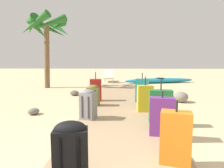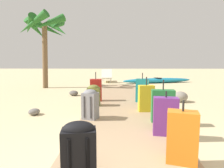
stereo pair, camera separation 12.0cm
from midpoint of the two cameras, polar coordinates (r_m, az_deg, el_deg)
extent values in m
plane|color=#CCB789|center=(4.70, 1.94, -8.50)|extent=(60.00, 60.00, 0.00)
cube|color=tan|center=(5.52, 1.81, -5.78)|extent=(1.68, 8.55, 0.08)
cube|color=orange|center=(2.37, 18.65, -14.69)|extent=(0.38, 0.30, 0.60)
cylinder|color=black|center=(2.26, 18.99, -6.12)|extent=(0.02, 0.02, 0.13)
cube|color=gold|center=(4.51, 9.36, -4.22)|extent=(0.36, 0.22, 0.61)
cylinder|color=black|center=(4.45, 9.45, 0.86)|extent=(0.02, 0.02, 0.20)
cube|color=#237538|center=(3.79, 13.94, -6.33)|extent=(0.44, 0.23, 0.62)
cylinder|color=black|center=(3.72, 14.11, -0.23)|extent=(0.02, 0.02, 0.19)
cube|color=#6B2D84|center=(3.14, 14.52, -9.23)|extent=(0.40, 0.25, 0.60)
cylinder|color=black|center=(3.07, 14.71, -2.95)|extent=(0.02, 0.02, 0.10)
cube|color=red|center=(5.66, -5.43, -1.78)|extent=(0.36, 0.27, 0.64)
cylinder|color=black|center=(5.61, -5.48, 2.53)|extent=(0.02, 0.02, 0.21)
cube|color=black|center=(2.06, -11.52, -19.50)|extent=(0.36, 0.26, 0.49)
ellipsoid|color=black|center=(1.96, -11.68, -13.09)|extent=(0.35, 0.24, 0.17)
cylinder|color=black|center=(1.97, -14.37, -20.78)|extent=(0.04, 0.04, 0.39)
cylinder|color=black|center=(1.96, -9.12, -20.85)|extent=(0.04, 0.04, 0.39)
cube|color=#197A7F|center=(5.52, 8.35, -1.91)|extent=(0.38, 0.27, 0.67)
cylinder|color=black|center=(5.47, 8.43, 2.44)|extent=(0.02, 0.02, 0.17)
cube|color=slate|center=(3.91, -7.35, -6.43)|extent=(0.35, 0.33, 0.53)
ellipsoid|color=slate|center=(3.86, -7.41, -2.58)|extent=(0.33, 0.31, 0.14)
cylinder|color=#3A3A3D|center=(3.84, -9.15, -6.72)|extent=(0.05, 0.05, 0.43)
cylinder|color=#3A3A3D|center=(3.77, -7.27, -6.92)|extent=(0.05, 0.05, 0.43)
cube|color=olive|center=(5.07, -6.13, -3.75)|extent=(0.34, 0.26, 0.47)
ellipsoid|color=olive|center=(5.03, -6.17, -1.09)|extent=(0.32, 0.25, 0.16)
cylinder|color=#333516|center=(4.98, -7.32, -3.95)|extent=(0.04, 0.04, 0.38)
cylinder|color=#333516|center=(4.94, -5.57, -4.01)|extent=(0.04, 0.04, 0.38)
cylinder|color=brown|center=(9.65, -19.62, 7.87)|extent=(0.24, 0.44, 3.01)
cone|color=#236023|center=(9.52, -16.59, 16.36)|extent=(0.52, 1.30, 0.81)
cone|color=#236023|center=(10.19, -16.20, 15.56)|extent=(1.40, 1.20, 1.03)
cone|color=#236023|center=(10.53, -18.71, 15.24)|extent=(1.60, 0.49, 1.01)
cone|color=#236023|center=(10.24, -22.02, 14.96)|extent=(0.90, 1.16, 1.03)
cone|color=#236023|center=(9.62, -23.59, 15.85)|extent=(1.04, 1.22, 0.88)
cone|color=#236023|center=(9.16, -22.81, 16.33)|extent=(1.57, 0.71, 1.06)
cone|color=#236023|center=(9.06, -18.81, 16.76)|extent=(1.47, 1.15, 0.95)
cube|color=white|center=(11.80, -1.84, 1.91)|extent=(0.65, 1.42, 0.08)
cube|color=white|center=(11.18, -1.89, 3.09)|extent=(0.62, 0.50, 0.51)
cylinder|color=silver|center=(12.37, -2.91, 1.43)|extent=(0.04, 0.04, 0.22)
cylinder|color=silver|center=(12.37, -0.69, 1.43)|extent=(0.04, 0.04, 0.22)
cylinder|color=silver|center=(11.26, -3.10, 0.92)|extent=(0.04, 0.04, 0.22)
cylinder|color=silver|center=(11.25, -0.66, 0.92)|extent=(0.04, 0.04, 0.22)
ellipsoid|color=teal|center=(11.51, 13.09, 1.05)|extent=(4.27, 1.65, 0.29)
torus|color=black|center=(11.50, 13.11, 1.69)|extent=(0.60, 0.60, 0.05)
ellipsoid|color=slate|center=(4.86, -22.78, -7.61)|extent=(0.33, 0.35, 0.15)
ellipsoid|color=gray|center=(6.24, 19.11, -3.58)|extent=(0.60, 0.60, 0.32)
ellipsoid|color=#5B5651|center=(7.14, -11.79, -2.66)|extent=(0.47, 0.46, 0.18)
camera|label=1|loc=(0.06, 89.41, 0.07)|focal=30.77mm
camera|label=2|loc=(0.06, -90.59, -0.07)|focal=30.77mm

